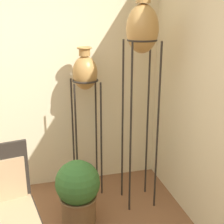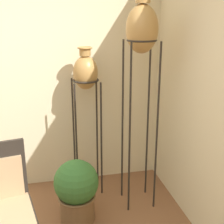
{
  "view_description": "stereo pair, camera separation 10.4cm",
  "coord_description": "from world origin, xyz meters",
  "px_view_note": "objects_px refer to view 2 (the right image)",
  "views": [
    {
      "loc": [
        0.34,
        -1.7,
        2.02
      ],
      "look_at": [
        1.12,
        1.34,
        1.0
      ],
      "focal_mm": 50.0,
      "sensor_mm": 36.0,
      "label": 1
    },
    {
      "loc": [
        0.44,
        -1.72,
        2.02
      ],
      "look_at": [
        1.12,
        1.34,
        1.0
      ],
      "focal_mm": 50.0,
      "sensor_mm": 36.0,
      "label": 2
    }
  ],
  "objects_px": {
    "chair": "(3,202)",
    "potted_plant": "(77,189)",
    "vase_stand_medium": "(86,77)",
    "vase_stand_tall": "(142,34)"
  },
  "relations": [
    {
      "from": "potted_plant",
      "to": "chair",
      "type": "bearing_deg",
      "value": -144.3
    },
    {
      "from": "vase_stand_tall",
      "to": "vase_stand_medium",
      "type": "bearing_deg",
      "value": 142.43
    },
    {
      "from": "vase_stand_medium",
      "to": "chair",
      "type": "height_order",
      "value": "vase_stand_medium"
    },
    {
      "from": "potted_plant",
      "to": "vase_stand_medium",
      "type": "bearing_deg",
      "value": 70.64
    },
    {
      "from": "vase_stand_medium",
      "to": "potted_plant",
      "type": "bearing_deg",
      "value": -109.36
    },
    {
      "from": "vase_stand_tall",
      "to": "chair",
      "type": "height_order",
      "value": "vase_stand_tall"
    },
    {
      "from": "vase_stand_medium",
      "to": "vase_stand_tall",
      "type": "bearing_deg",
      "value": -37.57
    },
    {
      "from": "vase_stand_medium",
      "to": "chair",
      "type": "xyz_separation_m",
      "value": [
        -0.82,
        -1.0,
        -0.76
      ]
    },
    {
      "from": "chair",
      "to": "potted_plant",
      "type": "bearing_deg",
      "value": 25.27
    },
    {
      "from": "chair",
      "to": "potted_plant",
      "type": "xyz_separation_m",
      "value": [
        0.62,
        0.45,
        -0.25
      ]
    }
  ]
}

